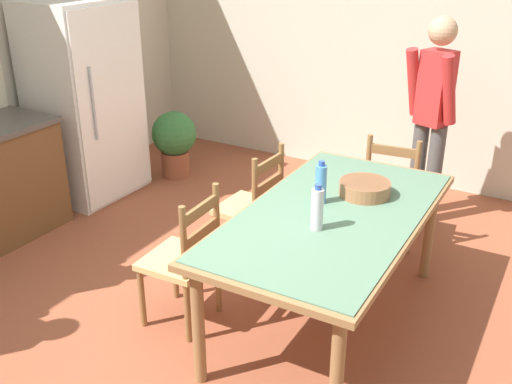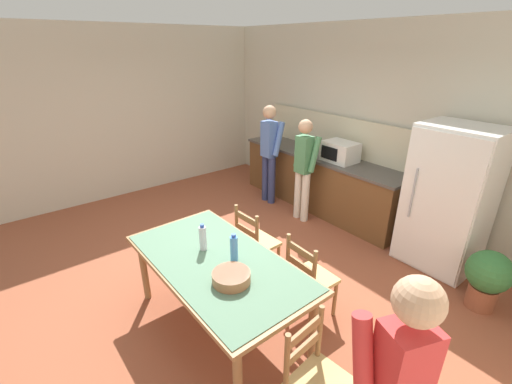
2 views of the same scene
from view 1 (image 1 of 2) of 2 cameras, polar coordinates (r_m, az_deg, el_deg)
The scene contains 12 objects.
ground_plane at distance 3.73m, azimuth -5.85°, elevation -14.66°, with size 8.32×8.32×0.00m, color brown.
wall_right at distance 5.91m, azimuth 12.91°, elevation 14.97°, with size 0.12×5.20×2.90m, color beige.
refrigerator at distance 5.64m, azimuth -15.98°, elevation 8.32°, with size 0.85×0.73×1.77m.
dining_table at distance 3.60m, azimuth 7.26°, elevation -3.05°, with size 1.91×1.03×0.77m.
bottle_near_centre at distance 3.31m, azimuth 5.85°, elevation -1.58°, with size 0.07×0.07×0.27m.
bottle_off_centre at distance 3.64m, azimuth 6.19°, elevation 0.81°, with size 0.07×0.07×0.27m.
serving_bowl at distance 3.81m, azimuth 10.32°, elevation 0.43°, with size 0.32×0.32×0.09m.
chair_head_end at distance 4.78m, azimuth 12.89°, elevation 0.19°, with size 0.44×0.46×0.91m.
chair_side_far_left at distance 3.73m, azimuth -6.87°, elevation -6.42°, with size 0.44×0.42×0.91m.
chair_side_far_right at distance 4.36m, azimuth -0.35°, elevation -1.52°, with size 0.43×0.41×0.91m.
person_by_table at distance 5.08m, azimuth 16.44°, elevation 7.43°, with size 0.38×0.48×1.70m.
potted_plant at distance 6.01m, azimuth -7.78°, elevation 4.99°, with size 0.44×0.44×0.67m.
Camera 1 is at (-2.31, -1.78, 2.33)m, focal length 42.00 mm.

